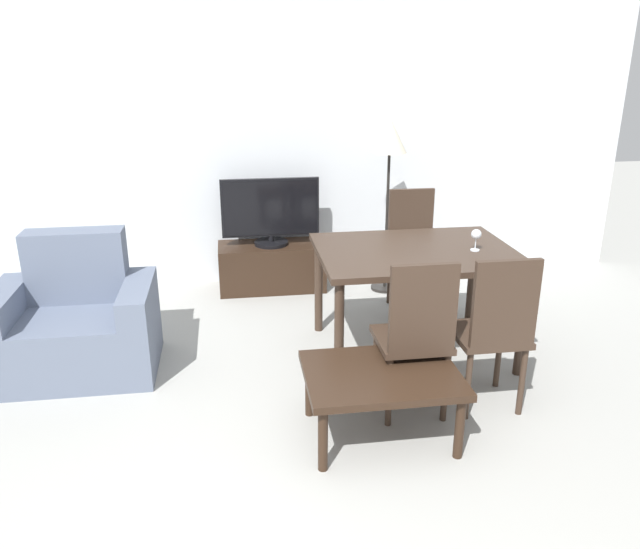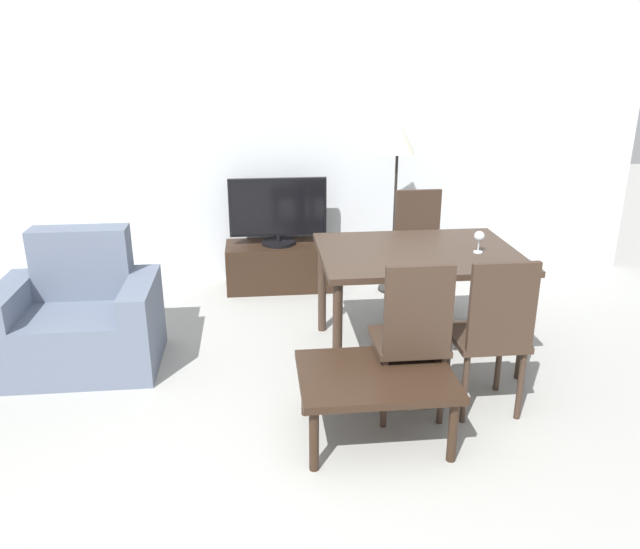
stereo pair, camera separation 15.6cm
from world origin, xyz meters
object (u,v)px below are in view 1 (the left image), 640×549
object	(u,v)px
armchair	(77,326)
tv	(270,212)
dining_chair_far	(413,244)
dining_chair_near_right	(495,327)
dining_chair_near	(416,332)
remote_primary	(396,352)
floor_lamp	(390,147)
wine_glass_left	(476,236)
coffee_table	(381,380)
dining_table	(415,261)
tv_stand	(272,266)

from	to	relation	value
armchair	tv	xyz separation A→B (m)	(1.37, 1.30, 0.39)
dining_chair_far	dining_chair_near_right	size ratio (longest dim) A/B	1.00
dining_chair_near	remote_primary	size ratio (longest dim) A/B	6.39
floor_lamp	tv	bearing A→B (deg)	170.62
armchair	wine_glass_left	distance (m)	2.68
tv	coffee_table	xyz separation A→B (m)	(0.41, -2.34, -0.35)
wine_glass_left	dining_chair_near_right	bearing A→B (deg)	-101.71
floor_lamp	wine_glass_left	distance (m)	1.38
armchair	dining_table	size ratio (longest dim) A/B	0.76
dining_chair_near_right	remote_primary	size ratio (longest dim) A/B	6.39
tv	floor_lamp	world-z (taller)	floor_lamp
tv	dining_chair_near_right	size ratio (longest dim) A/B	0.87
dining_chair_far	dining_table	bearing A→B (deg)	-105.89
tv	remote_primary	world-z (taller)	tv
dining_chair_near_right	floor_lamp	bearing A→B (deg)	93.37
tv	wine_glass_left	world-z (taller)	tv
dining_chair_near	remote_primary	xyz separation A→B (m)	(-0.11, 0.02, -0.13)
dining_chair_near	remote_primary	world-z (taller)	dining_chair_near
armchair	remote_primary	world-z (taller)	armchair
tv	dining_chair_near_right	xyz separation A→B (m)	(1.10, -2.17, -0.17)
dining_table	dining_chair_near_right	bearing A→B (deg)	-74.11
tv_stand	dining_chair_near	xyz separation A→B (m)	(0.64, -2.18, 0.33)
dining_chair_far	wine_glass_left	size ratio (longest dim) A/B	6.56
tv_stand	wine_glass_left	xyz separation A→B (m)	(1.25, -1.46, 0.65)
floor_lamp	dining_table	bearing A→B (deg)	-95.23
tv	dining_chair_near	bearing A→B (deg)	-73.49
floor_lamp	remote_primary	world-z (taller)	floor_lamp
dining_chair_near_right	wine_glass_left	distance (m)	0.80
armchair	remote_primary	xyz separation A→B (m)	(1.91, -0.85, 0.09)
tv_stand	remote_primary	world-z (taller)	remote_primary
dining_chair_near_right	remote_primary	bearing A→B (deg)	177.99
tv	wine_glass_left	xyz separation A→B (m)	(1.25, -1.45, 0.15)
dining_table	floor_lamp	bearing A→B (deg)	84.77
dining_chair_near_right	armchair	bearing A→B (deg)	160.52
tv	dining_chair_near_right	bearing A→B (deg)	-63.11
tv	armchair	bearing A→B (deg)	-136.46
armchair	wine_glass_left	xyz separation A→B (m)	(2.62, -0.15, 0.54)
dining_chair_near_right	tv_stand	bearing A→B (deg)	116.87
tv	floor_lamp	xyz separation A→B (m)	(0.98, -0.16, 0.55)
dining_chair_far	coffee_table	bearing A→B (deg)	-111.23
armchair	dining_chair_far	world-z (taller)	dining_chair_far
tv	wine_glass_left	distance (m)	1.92
tv	dining_table	bearing A→B (deg)	-57.46
coffee_table	dining_table	world-z (taller)	dining_table
armchair	remote_primary	distance (m)	2.09
dining_table	tv_stand	bearing A→B (deg)	122.49
coffee_table	dining_chair_near_right	size ratio (longest dim) A/B	0.85
tv	dining_chair_near	size ratio (longest dim) A/B	0.87
dining_chair_near	wine_glass_left	xyz separation A→B (m)	(0.61, 0.72, 0.32)
armchair	wine_glass_left	world-z (taller)	wine_glass_left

